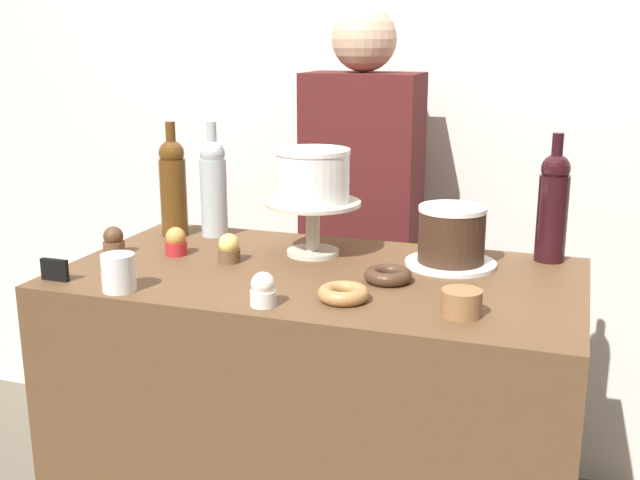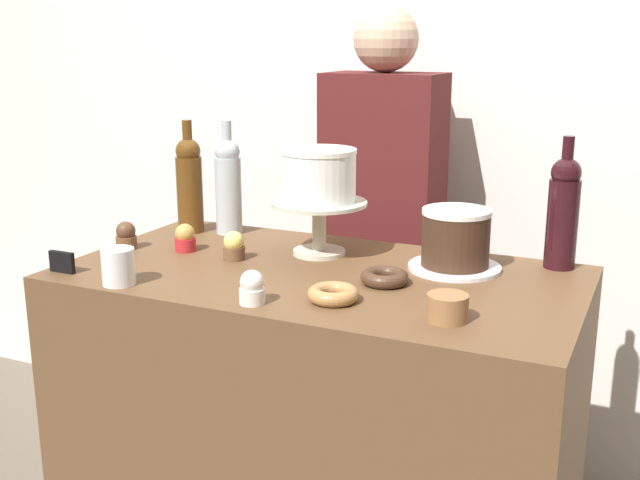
% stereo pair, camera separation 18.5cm
% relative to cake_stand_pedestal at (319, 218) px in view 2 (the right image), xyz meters
% --- Properties ---
extents(back_wall, '(6.00, 0.05, 2.60)m').
position_rel_cake_stand_pedestal_xyz_m(back_wall, '(0.07, 0.77, 0.25)').
color(back_wall, silver).
rests_on(back_wall, ground_plane).
extents(display_counter, '(1.25, 0.67, 0.95)m').
position_rel_cake_stand_pedestal_xyz_m(display_counter, '(0.07, -0.14, -0.57)').
color(display_counter, brown).
rests_on(display_counter, ground_plane).
extents(cake_stand_pedestal, '(0.25, 0.25, 0.14)m').
position_rel_cake_stand_pedestal_xyz_m(cake_stand_pedestal, '(0.00, 0.00, 0.00)').
color(cake_stand_pedestal, beige).
rests_on(cake_stand_pedestal, display_counter).
extents(white_layer_cake, '(0.19, 0.19, 0.14)m').
position_rel_cake_stand_pedestal_xyz_m(white_layer_cake, '(-0.00, -0.00, 0.11)').
color(white_layer_cake, white).
rests_on(white_layer_cake, cake_stand_pedestal).
extents(silver_serving_platter, '(0.23, 0.23, 0.01)m').
position_rel_cake_stand_pedestal_xyz_m(silver_serving_platter, '(0.36, 0.02, -0.09)').
color(silver_serving_platter, white).
rests_on(silver_serving_platter, display_counter).
extents(chocolate_round_cake, '(0.17, 0.17, 0.14)m').
position_rel_cake_stand_pedestal_xyz_m(chocolate_round_cake, '(0.36, 0.02, -0.02)').
color(chocolate_round_cake, '#3D2619').
rests_on(chocolate_round_cake, silver_serving_platter).
extents(wine_bottle_amber, '(0.08, 0.08, 0.33)m').
position_rel_cake_stand_pedestal_xyz_m(wine_bottle_amber, '(-0.44, 0.07, 0.05)').
color(wine_bottle_amber, '#5B3814').
rests_on(wine_bottle_amber, display_counter).
extents(wine_bottle_dark_red, '(0.08, 0.08, 0.33)m').
position_rel_cake_stand_pedestal_xyz_m(wine_bottle_dark_red, '(0.59, 0.14, 0.05)').
color(wine_bottle_dark_red, black).
rests_on(wine_bottle_dark_red, display_counter).
extents(wine_bottle_clear, '(0.08, 0.08, 0.33)m').
position_rel_cake_stand_pedestal_xyz_m(wine_bottle_clear, '(-0.33, 0.10, 0.05)').
color(wine_bottle_clear, '#B2BCC1').
rests_on(wine_bottle_clear, display_counter).
extents(cupcake_lemon, '(0.06, 0.06, 0.07)m').
position_rel_cake_stand_pedestal_xyz_m(cupcake_lemon, '(-0.18, -0.14, -0.06)').
color(cupcake_lemon, brown).
rests_on(cupcake_lemon, display_counter).
extents(cupcake_vanilla, '(0.06, 0.06, 0.07)m').
position_rel_cake_stand_pedestal_xyz_m(cupcake_vanilla, '(0.03, -0.41, -0.06)').
color(cupcake_vanilla, white).
rests_on(cupcake_vanilla, display_counter).
extents(cupcake_caramel, '(0.06, 0.06, 0.07)m').
position_rel_cake_stand_pedestal_xyz_m(cupcake_caramel, '(-0.34, -0.12, -0.06)').
color(cupcake_caramel, red).
rests_on(cupcake_caramel, display_counter).
extents(cupcake_chocolate, '(0.06, 0.06, 0.07)m').
position_rel_cake_stand_pedestal_xyz_m(cupcake_chocolate, '(-0.50, -0.17, -0.06)').
color(cupcake_chocolate, brown).
rests_on(cupcake_chocolate, display_counter).
extents(donut_chocolate, '(0.11, 0.11, 0.03)m').
position_rel_cake_stand_pedestal_xyz_m(donut_chocolate, '(0.24, -0.17, -0.08)').
color(donut_chocolate, '#472D1E').
rests_on(donut_chocolate, display_counter).
extents(donut_maple, '(0.11, 0.11, 0.03)m').
position_rel_cake_stand_pedestal_xyz_m(donut_maple, '(0.18, -0.33, -0.08)').
color(donut_maple, '#B27F47').
rests_on(donut_maple, display_counter).
extents(cookie_stack, '(0.08, 0.08, 0.05)m').
position_rel_cake_stand_pedestal_xyz_m(cookie_stack, '(0.44, -0.34, -0.07)').
color(cookie_stack, olive).
rests_on(cookie_stack, display_counter).
extents(price_sign_chalkboard, '(0.07, 0.01, 0.05)m').
position_rel_cake_stand_pedestal_xyz_m(price_sign_chalkboard, '(-0.50, -0.41, -0.07)').
color(price_sign_chalkboard, black).
rests_on(price_sign_chalkboard, display_counter).
extents(coffee_cup_ceramic, '(0.08, 0.08, 0.08)m').
position_rel_cake_stand_pedestal_xyz_m(coffee_cup_ceramic, '(-0.31, -0.42, -0.06)').
color(coffee_cup_ceramic, white).
rests_on(coffee_cup_ceramic, display_counter).
extents(barista_figure, '(0.36, 0.22, 1.60)m').
position_rel_cake_stand_pedestal_xyz_m(barista_figure, '(-0.01, 0.50, -0.21)').
color(barista_figure, black).
rests_on(barista_figure, ground_plane).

